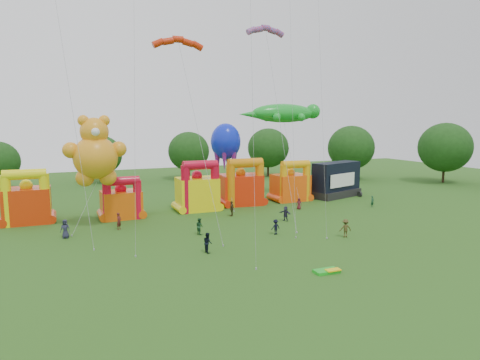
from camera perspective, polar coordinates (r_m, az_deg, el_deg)
name	(u,v)px	position (r m, az deg, el deg)	size (l,w,h in m)	color
ground	(301,281)	(32.97, 8.17, -13.15)	(160.00, 160.00, 0.00)	#2C5818
tree_ring	(284,198)	(31.21, 5.89, -2.36)	(126.40, 128.54, 12.07)	#352314
bouncy_castle_0	(27,202)	(55.20, -26.52, -2.69)	(5.13, 4.15, 6.42)	red
bouncy_castle_1	(121,202)	(53.95, -15.53, -2.83)	(4.74, 3.89, 5.25)	#E3550C
bouncy_castle_2	(198,191)	(56.72, -5.66, -1.50)	(5.25, 4.26, 6.75)	yellow
bouncy_castle_3	(242,187)	(60.37, 0.20, -0.92)	(6.13, 5.16, 6.68)	red
bouncy_castle_4	(291,185)	(63.88, 6.83, -0.68)	(5.05, 4.10, 6.09)	#F6500D
stage_trailer	(336,180)	(68.18, 12.73, -0.01)	(9.20, 5.71, 5.46)	black
teddy_bear_kite	(93,167)	(49.17, -19.03, 1.70)	(6.74, 5.52, 12.51)	orange
gecko_kite	(287,135)	(65.64, 6.32, 6.01)	(14.03, 9.59, 14.53)	green
octopus_kite	(227,162)	(61.32, -1.69, 2.36)	(4.42, 10.22, 11.53)	#0E21D2
parafoil_kites	(116,95)	(44.40, -16.26, 10.82)	(27.26, 14.02, 32.64)	red
diamond_kites	(247,79)	(41.44, 0.94, 13.29)	(21.29, 13.67, 38.18)	red
folded_kite_bundle	(327,271)	(34.86, 11.57, -11.80)	(2.02, 1.13, 0.31)	green
spectator_0	(65,229)	(46.88, -22.28, -6.06)	(0.94, 0.61, 1.93)	#24263D
spectator_1	(119,221)	(48.61, -15.84, -5.31)	(0.68, 0.45, 1.87)	#561B18
spectator_2	(199,226)	(45.07, -5.43, -6.16)	(0.85, 0.66, 1.74)	#1B4525
spectator_3	(276,227)	(45.04, 4.76, -6.26)	(1.03, 0.59, 1.59)	black
spectator_4	(232,209)	(53.33, -1.11, -3.82)	(1.12, 0.47, 1.91)	#3C3118
spectator_5	(286,214)	(51.09, 6.09, -4.47)	(1.64, 0.52, 1.77)	#29263F
spectator_6	(299,204)	(57.88, 7.87, -3.15)	(0.75, 0.49, 1.53)	#571920
spectator_7	(372,201)	(61.55, 17.24, -2.75)	(0.57, 0.38, 1.57)	#1B442A
spectator_8	(208,243)	(39.00, -4.34, -8.32)	(0.89, 0.69, 1.83)	black
spectator_9	(345,228)	(45.10, 13.88, -6.26)	(1.22, 0.70, 1.88)	#433C1B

